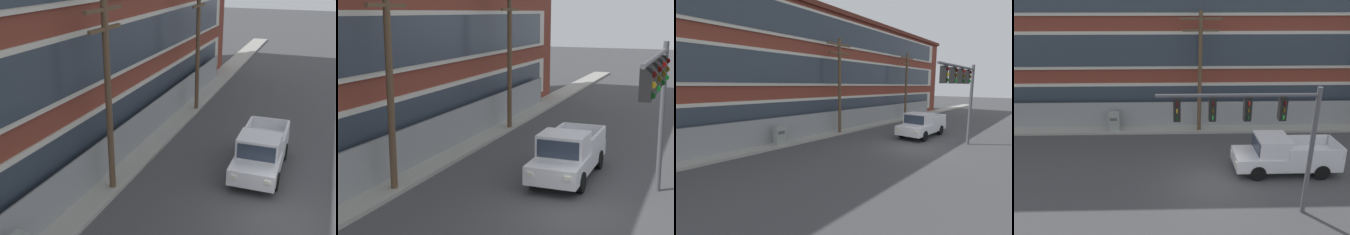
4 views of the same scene
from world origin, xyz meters
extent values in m
plane|color=#424244|center=(0.00, 0.00, 0.00)|extent=(160.00, 160.00, 0.00)
cube|color=#9E9B93|center=(0.00, 7.28, 0.08)|extent=(80.00, 1.71, 0.16)
cube|color=brown|center=(-2.37, 12.17, 5.23)|extent=(51.79, 8.07, 10.46)
cube|color=beige|center=(-2.37, 8.08, 1.92)|extent=(47.64, 0.10, 2.51)
cube|color=#2D3844|center=(-2.37, 8.02, 1.92)|extent=(45.57, 0.06, 2.09)
cube|color=beige|center=(-2.37, 8.08, 5.40)|extent=(47.64, 0.10, 2.51)
cube|color=#2D3844|center=(-2.37, 8.02, 5.40)|extent=(45.57, 0.06, 2.09)
cube|color=beige|center=(-2.37, 8.08, 8.89)|extent=(47.64, 0.10, 2.51)
cube|color=#2D3844|center=(-2.37, 8.02, 8.89)|extent=(45.57, 0.06, 2.09)
cube|color=#57261C|center=(-2.37, 12.17, 10.66)|extent=(52.29, 8.57, 0.40)
cube|color=gray|center=(1.76, 7.62, 0.96)|extent=(35.68, 0.04, 1.92)
cylinder|color=#4C4C51|center=(19.61, 7.62, 0.96)|extent=(0.06, 0.06, 1.92)
cylinder|color=#4C4C51|center=(1.76, 7.62, 1.92)|extent=(35.68, 0.05, 0.05)
cylinder|color=#4C4C51|center=(3.64, -2.27, 2.79)|extent=(0.20, 0.20, 5.58)
cylinder|color=#4C4C51|center=(0.53, -2.27, 5.28)|extent=(6.22, 0.14, 0.14)
cube|color=black|center=(2.28, -2.27, 4.73)|extent=(0.28, 0.32, 0.90)
cylinder|color=#4B0807|center=(2.28, -2.45, 5.01)|extent=(0.04, 0.18, 0.18)
cylinder|color=#503E08|center=(2.28, -2.45, 4.73)|extent=(0.04, 0.18, 0.18)
cylinder|color=green|center=(2.28, -2.45, 4.45)|extent=(0.04, 0.18, 0.18)
cube|color=black|center=(0.93, -2.27, 4.73)|extent=(0.28, 0.32, 0.90)
cylinder|color=red|center=(0.93, -2.45, 5.01)|extent=(0.04, 0.18, 0.18)
cylinder|color=#503E08|center=(0.93, -2.45, 4.73)|extent=(0.04, 0.18, 0.18)
cylinder|color=#0A4011|center=(0.93, -2.45, 4.45)|extent=(0.04, 0.18, 0.18)
cube|color=black|center=(-0.42, -2.27, 4.73)|extent=(0.28, 0.32, 0.90)
cylinder|color=#4B0807|center=(-0.42, -2.45, 5.01)|extent=(0.04, 0.18, 0.18)
cylinder|color=#503E08|center=(-0.42, -2.45, 4.73)|extent=(0.04, 0.18, 0.18)
cylinder|color=green|center=(-0.42, -2.45, 4.45)|extent=(0.04, 0.18, 0.18)
cube|color=black|center=(-1.77, -2.27, 4.73)|extent=(0.28, 0.32, 0.90)
cylinder|color=#4B0807|center=(-1.77, -2.45, 5.01)|extent=(0.04, 0.18, 0.18)
cylinder|color=gold|center=(-1.77, -2.45, 4.73)|extent=(0.04, 0.18, 0.18)
cylinder|color=#0A4011|center=(-1.77, -2.45, 4.45)|extent=(0.04, 0.18, 0.18)
cube|color=silver|center=(3.96, 1.28, 0.75)|extent=(5.44, 2.01, 0.70)
cube|color=silver|center=(3.20, 1.28, 1.55)|extent=(1.64, 1.83, 0.90)
cube|color=#283342|center=(2.36, 1.27, 1.55)|extent=(0.07, 1.62, 0.67)
cube|color=silver|center=(5.18, 0.36, 1.38)|extent=(2.71, 0.14, 0.56)
cube|color=silver|center=(5.17, 2.22, 1.38)|extent=(2.71, 0.14, 0.56)
cube|color=silver|center=(6.63, 1.30, 1.38)|extent=(0.11, 1.90, 0.56)
cylinder|color=black|center=(2.33, 0.36, 0.40)|extent=(0.80, 0.26, 0.80)
cylinder|color=black|center=(2.32, 2.18, 0.40)|extent=(0.80, 0.26, 0.80)
cylinder|color=black|center=(5.59, 0.38, 0.40)|extent=(0.80, 0.26, 0.80)
cylinder|color=black|center=(5.58, 2.20, 0.40)|extent=(0.80, 0.26, 0.80)
cube|color=white|center=(1.23, 0.57, 0.85)|extent=(0.06, 0.24, 0.16)
cube|color=white|center=(1.22, 1.96, 0.85)|extent=(0.06, 0.24, 0.16)
cylinder|color=brown|center=(-0.18, 6.82, 4.01)|extent=(0.26, 0.26, 8.02)
cube|color=brown|center=(-0.18, 6.82, 7.52)|extent=(2.67, 0.14, 0.14)
cube|color=brown|center=(-0.18, 6.82, 6.82)|extent=(2.27, 0.14, 0.14)
cylinder|color=brown|center=(11.02, 6.64, 3.96)|extent=(0.26, 0.26, 7.91)
cube|color=brown|center=(11.02, 6.64, 7.41)|extent=(2.65, 0.14, 0.14)
cube|color=brown|center=(11.02, 6.64, 6.71)|extent=(2.26, 0.14, 0.14)
cube|color=#939993|center=(-5.96, 6.91, 0.73)|extent=(0.70, 0.51, 1.47)
cube|color=#515151|center=(-5.96, 6.64, 1.03)|extent=(0.49, 0.02, 0.20)
camera|label=1|loc=(-14.11, -1.11, 9.10)|focal=45.00mm
camera|label=2|loc=(-15.54, -3.88, 6.61)|focal=55.00mm
camera|label=3|loc=(-13.82, -6.61, 4.15)|focal=24.00mm
camera|label=4|loc=(-1.89, -14.06, 8.75)|focal=35.00mm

